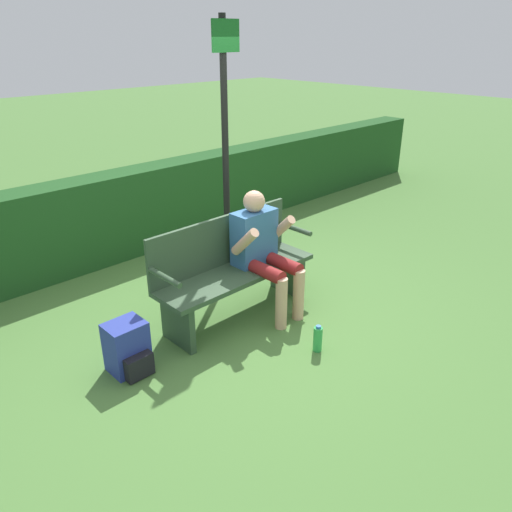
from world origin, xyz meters
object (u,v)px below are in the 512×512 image
(park_bench, at_px, (232,268))
(backpack, at_px, (128,348))
(signpost, at_px, (226,140))
(water_bottle, at_px, (318,339))
(person_seated, at_px, (262,247))

(park_bench, bearing_deg, backpack, -175.97)
(backpack, height_order, signpost, signpost)
(water_bottle, relative_size, signpost, 0.09)
(signpost, bearing_deg, park_bench, -128.40)
(park_bench, xyz_separation_m, water_bottle, (0.10, -0.99, -0.37))
(park_bench, xyz_separation_m, person_seated, (0.27, -0.14, 0.19))
(park_bench, relative_size, backpack, 3.85)
(water_bottle, bearing_deg, park_bench, 95.96)
(person_seated, bearing_deg, water_bottle, -100.95)
(park_bench, distance_m, person_seated, 0.35)
(park_bench, bearing_deg, signpost, 51.60)
(person_seated, distance_m, signpost, 1.22)
(backpack, relative_size, signpost, 0.16)
(person_seated, height_order, water_bottle, person_seated)
(park_bench, xyz_separation_m, signpost, (0.55, 0.69, 1.04))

